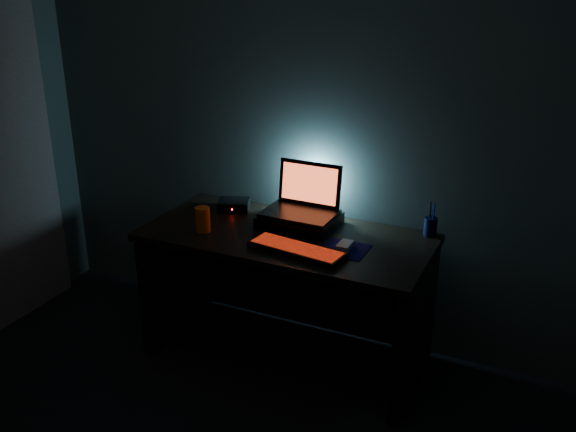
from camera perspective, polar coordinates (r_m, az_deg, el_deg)
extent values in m
cube|color=#48534F|center=(3.51, 2.51, 8.17)|extent=(3.50, 0.00, 2.50)
cube|color=black|center=(3.34, -0.15, -1.93)|extent=(1.50, 0.70, 0.04)
cube|color=black|center=(3.83, -9.84, -5.23)|extent=(0.06, 0.64, 0.71)
cube|color=black|center=(3.31, 11.22, -9.94)|extent=(0.06, 0.64, 0.71)
cube|color=black|center=(3.78, 1.99, -5.31)|extent=(1.38, 0.02, 0.65)
cube|color=#BAA994|center=(4.06, -24.02, 6.76)|extent=(0.06, 0.65, 2.30)
cube|color=black|center=(3.43, 1.03, -0.37)|extent=(0.41, 0.31, 0.06)
cube|color=black|center=(3.42, 1.03, 0.23)|extent=(0.38, 0.27, 0.02)
cube|color=black|center=(3.48, 1.95, 2.91)|extent=(0.36, 0.05, 0.24)
cube|color=#FF471A|center=(3.48, 1.90, 2.88)|extent=(0.32, 0.04, 0.20)
cube|color=black|center=(3.12, 0.78, -3.01)|extent=(0.50, 0.22, 0.03)
cube|color=red|center=(3.12, 0.78, -2.76)|extent=(0.48, 0.20, 0.00)
cube|color=#0B0B4F|center=(3.17, 5.08, -2.96)|extent=(0.22, 0.20, 0.00)
cube|color=gray|center=(3.16, 5.09, -2.67)|extent=(0.06, 0.10, 0.03)
cylinder|color=black|center=(3.38, 12.55, -0.92)|extent=(0.07, 0.07, 0.10)
cylinder|color=#EA590C|center=(3.37, -7.58, -0.31)|extent=(0.10, 0.10, 0.13)
cube|color=black|center=(3.66, -4.84, 0.97)|extent=(0.21, 0.19, 0.06)
sphere|color=#FF0C07|center=(3.59, -5.00, 0.58)|extent=(0.01, 0.01, 0.01)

